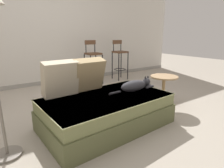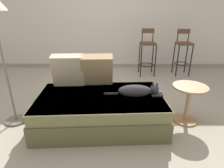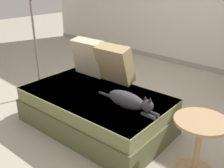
% 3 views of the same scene
% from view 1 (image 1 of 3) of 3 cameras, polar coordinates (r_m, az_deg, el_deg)
% --- Properties ---
extents(ground_plane, '(16.00, 16.00, 0.00)m').
position_cam_1_polar(ground_plane, '(2.84, -6.00, -9.39)').
color(ground_plane, '#A89E8E').
rests_on(ground_plane, ground).
extents(wall_back_panel, '(8.00, 0.10, 2.60)m').
position_cam_1_polar(wall_back_panel, '(4.70, -20.26, 15.71)').
color(wall_back_panel, silver).
rests_on(wall_back_panel, ground).
extents(wall_baseboard_trim, '(8.00, 0.02, 0.09)m').
position_cam_1_polar(wall_baseboard_trim, '(4.78, -18.74, 0.58)').
color(wall_baseboard_trim, gray).
rests_on(wall_baseboard_trim, ground).
extents(couch, '(1.66, 1.03, 0.40)m').
position_cam_1_polar(couch, '(2.44, -1.59, -8.24)').
color(couch, brown).
rests_on(couch, ground).
extents(throw_pillow_corner, '(0.45, 0.26, 0.46)m').
position_cam_1_polar(throw_pillow_corner, '(2.42, -15.47, 1.60)').
color(throw_pillow_corner, beige).
rests_on(throw_pillow_corner, couch).
extents(throw_pillow_middle, '(0.44, 0.30, 0.46)m').
position_cam_1_polar(throw_pillow_middle, '(2.59, -7.24, 2.92)').
color(throw_pillow_middle, tan).
rests_on(throw_pillow_middle, couch).
extents(cat, '(0.74, 0.17, 0.19)m').
position_cam_1_polar(cat, '(2.61, 7.16, -0.44)').
color(cat, '#333338').
rests_on(cat, couch).
extents(bar_stool_near_window, '(0.34, 0.34, 1.03)m').
position_cam_1_polar(bar_stool_near_window, '(4.52, -5.80, 7.29)').
color(bar_stool_near_window, black).
rests_on(bar_stool_near_window, ground).
extents(bar_stool_by_doorway, '(0.32, 0.32, 1.02)m').
position_cam_1_polar(bar_stool_by_doorway, '(4.95, 2.36, 8.17)').
color(bar_stool_by_doorway, black).
rests_on(bar_stool_by_doorway, ground).
extents(side_table, '(0.44, 0.44, 0.51)m').
position_cam_1_polar(side_table, '(3.18, 15.43, -0.77)').
color(side_table, tan).
rests_on(side_table, ground).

